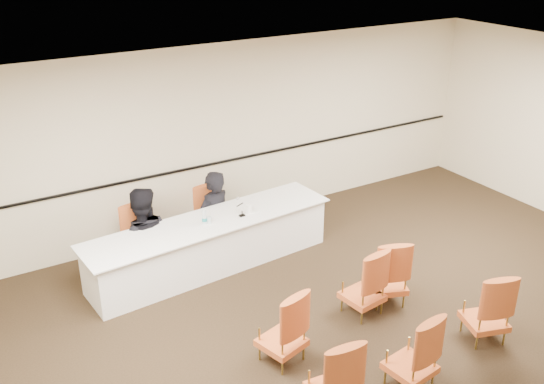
{
  "coord_description": "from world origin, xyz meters",
  "views": [
    {
      "loc": [
        -4.04,
        -4.3,
        4.64
      ],
      "look_at": [
        0.1,
        2.6,
        1.05
      ],
      "focal_mm": 40.0,
      "sensor_mm": 36.0,
      "label": 1
    }
  ],
  "objects": [
    {
      "name": "aud_chair_back_mid",
      "position": [
        -0.08,
        -0.61,
        0.47
      ],
      "size": [
        0.56,
        0.56,
        0.95
      ],
      "primitive_type": null,
      "rotation": [
        0.0,
        0.0,
        0.13
      ],
      "color": "#D35026",
      "rests_on": "ground"
    },
    {
      "name": "wall_back",
      "position": [
        0.0,
        4.0,
        1.5
      ],
      "size": [
        10.0,
        0.04,
        3.0
      ],
      "primitive_type": "cube",
      "color": "beige",
      "rests_on": "ground"
    },
    {
      "name": "floor",
      "position": [
        0.0,
        0.0,
        0.0
      ],
      "size": [
        10.0,
        10.0,
        0.0
      ],
      "primitive_type": "plane",
      "color": "black",
      "rests_on": "ground"
    },
    {
      "name": "aud_chair_front_mid",
      "position": [
        0.33,
        0.73,
        0.47
      ],
      "size": [
        0.56,
        0.56,
        0.95
      ],
      "primitive_type": null,
      "rotation": [
        0.0,
        0.0,
        0.12
      ],
      "color": "#D35026",
      "rests_on": "ground"
    },
    {
      "name": "aud_chair_front_left",
      "position": [
        -1.05,
        0.47,
        0.47
      ],
      "size": [
        0.61,
        0.61,
        0.95
      ],
      "primitive_type": null,
      "rotation": [
        0.0,
        0.0,
        0.26
      ],
      "color": "#D35026",
      "rests_on": "ground"
    },
    {
      "name": "aud_chair_back_right",
      "position": [
        1.26,
        -0.45,
        0.47
      ],
      "size": [
        0.63,
        0.63,
        0.95
      ],
      "primitive_type": null,
      "rotation": [
        0.0,
        0.0,
        -0.32
      ],
      "color": "#D35026",
      "rests_on": "ground"
    },
    {
      "name": "panelist_main",
      "position": [
        -0.49,
        3.36,
        0.37
      ],
      "size": [
        0.73,
        0.58,
        1.73
      ],
      "primitive_type": "imported",
      "rotation": [
        0.0,
        0.0,
        3.44
      ],
      "color": "black",
      "rests_on": "ground"
    },
    {
      "name": "ceiling",
      "position": [
        0.0,
        0.0,
        3.0
      ],
      "size": [
        10.0,
        10.0,
        0.0
      ],
      "primitive_type": "plane",
      "rotation": [
        3.14,
        0.0,
        0.0
      ],
      "color": "white",
      "rests_on": "ground"
    },
    {
      "name": "microphone",
      "position": [
        -0.36,
        2.68,
        0.88
      ],
      "size": [
        0.09,
        0.18,
        0.25
      ],
      "primitive_type": null,
      "rotation": [
        0.0,
        0.0,
        0.0
      ],
      "color": "black",
      "rests_on": "panel_table"
    },
    {
      "name": "panelist_second_chair",
      "position": [
        -1.68,
        3.27,
        0.47
      ],
      "size": [
        0.54,
        0.54,
        0.95
      ],
      "primitive_type": null,
      "rotation": [
        0.0,
        0.0,
        0.08
      ],
      "color": "#D35026",
      "rests_on": "ground"
    },
    {
      "name": "aud_chair_back_left",
      "position": [
        -1.02,
        -0.48,
        0.47
      ],
      "size": [
        0.55,
        0.55,
        0.95
      ],
      "primitive_type": null,
      "rotation": [
        0.0,
        0.0,
        -0.1
      ],
      "color": "#D35026",
      "rests_on": "ground"
    },
    {
      "name": "papers",
      "position": [
        -0.23,
        2.79,
        0.75
      ],
      "size": [
        0.31,
        0.24,
        0.0
      ],
      "primitive_type": "cube",
      "rotation": [
        0.0,
        0.0,
        -0.06
      ],
      "color": "white",
      "rests_on": "panel_table"
    },
    {
      "name": "panelist_main_chair",
      "position": [
        -0.49,
        3.36,
        0.47
      ],
      "size": [
        0.54,
        0.54,
        0.95
      ],
      "primitive_type": null,
      "rotation": [
        0.0,
        0.0,
        0.08
      ],
      "color": "#D35026",
      "rests_on": "ground"
    },
    {
      "name": "panel_table",
      "position": [
        -0.83,
        2.77,
        0.37
      ],
      "size": [
        3.8,
        1.15,
        0.75
      ],
      "primitive_type": null,
      "rotation": [
        0.0,
        0.0,
        0.08
      ],
      "color": "white",
      "rests_on": "ground"
    },
    {
      "name": "wall_rail",
      "position": [
        0.0,
        3.96,
        1.1
      ],
      "size": [
        9.8,
        0.04,
        0.03
      ],
      "primitive_type": "cube",
      "color": "black",
      "rests_on": "wall_back"
    },
    {
      "name": "drinking_glass",
      "position": [
        -0.87,
        2.71,
        0.8
      ],
      "size": [
        0.07,
        0.07,
        0.1
      ],
      "primitive_type": "cylinder",
      "rotation": [
        0.0,
        0.0,
        -0.15
      ],
      "color": "silver",
      "rests_on": "panel_table"
    },
    {
      "name": "water_bottle",
      "position": [
        -0.93,
        2.74,
        0.87
      ],
      "size": [
        0.08,
        0.08,
        0.23
      ],
      "primitive_type": null,
      "rotation": [
        0.0,
        0.0,
        -0.21
      ],
      "color": "teal",
      "rests_on": "panel_table"
    },
    {
      "name": "aud_chair_front_right",
      "position": [
        0.77,
        0.77,
        0.47
      ],
      "size": [
        0.65,
        0.65,
        0.95
      ],
      "primitive_type": null,
      "rotation": [
        0.0,
        0.0,
        -0.38
      ],
      "color": "#D35026",
      "rests_on": "ground"
    },
    {
      "name": "panelist_second",
      "position": [
        -1.68,
        3.27,
        0.37
      ],
      "size": [
        1.0,
        0.86,
        1.78
      ],
      "primitive_type": "imported",
      "rotation": [
        0.0,
        0.0,
        2.9
      ],
      "color": "black",
      "rests_on": "ground"
    },
    {
      "name": "coffee_cup",
      "position": [
        -0.22,
        2.72,
        0.81
      ],
      "size": [
        0.1,
        0.1,
        0.13
      ],
      "primitive_type": "cylinder",
      "rotation": [
        0.0,
        0.0,
        -0.29
      ],
      "color": "white",
      "rests_on": "panel_table"
    }
  ]
}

